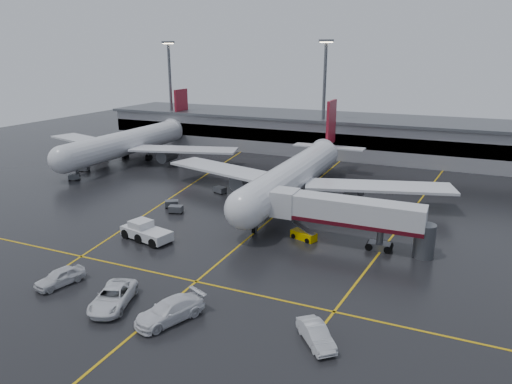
% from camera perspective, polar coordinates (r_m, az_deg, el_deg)
% --- Properties ---
extents(ground, '(220.00, 220.00, 0.00)m').
position_cam_1_polar(ground, '(67.97, 2.23, -2.98)').
color(ground, black).
rests_on(ground, ground).
extents(apron_line_centre, '(0.25, 90.00, 0.02)m').
position_cam_1_polar(apron_line_centre, '(67.96, 2.23, -2.97)').
color(apron_line_centre, gold).
rests_on(apron_line_centre, ground).
extents(apron_line_stop, '(60.00, 0.25, 0.02)m').
position_cam_1_polar(apron_line_stop, '(49.81, -7.31, -10.78)').
color(apron_line_stop, gold).
rests_on(apron_line_stop, ground).
extents(apron_line_left, '(9.99, 69.35, 0.02)m').
position_cam_1_polar(apron_line_left, '(85.11, -7.86, 0.96)').
color(apron_line_left, gold).
rests_on(apron_line_left, ground).
extents(apron_line_right, '(7.57, 69.64, 0.02)m').
position_cam_1_polar(apron_line_right, '(73.45, 18.38, -2.33)').
color(apron_line_right, gold).
rests_on(apron_line_right, ground).
extents(terminal, '(122.00, 19.00, 8.60)m').
position_cam_1_polar(terminal, '(111.58, 11.42, 6.80)').
color(terminal, gray).
rests_on(terminal, ground).
extents(light_mast_left, '(3.00, 1.20, 25.45)m').
position_cam_1_polar(light_mast_left, '(122.73, -10.40, 12.51)').
color(light_mast_left, '#595B60').
rests_on(light_mast_left, ground).
extents(light_mast_mid, '(3.00, 1.20, 25.45)m').
position_cam_1_polar(light_mast_mid, '(105.80, 8.32, 11.98)').
color(light_mast_mid, '#595B60').
rests_on(light_mast_mid, ground).
extents(main_airliner, '(48.80, 45.60, 14.10)m').
position_cam_1_polar(main_airliner, '(75.46, 4.98, 2.31)').
color(main_airliner, silver).
rests_on(main_airliner, ground).
extents(second_airliner, '(48.80, 45.60, 14.10)m').
position_cam_1_polar(second_airliner, '(105.95, -14.88, 6.00)').
color(second_airliner, silver).
rests_on(second_airliner, ground).
extents(jet_bridge, '(19.90, 3.40, 6.05)m').
position_cam_1_polar(jet_bridge, '(57.99, 11.03, -2.69)').
color(jet_bridge, silver).
rests_on(jet_bridge, ground).
extents(pushback_tractor, '(7.38, 4.30, 2.48)m').
position_cam_1_polar(pushback_tractor, '(61.06, -13.32, -4.78)').
color(pushback_tractor, silver).
rests_on(pushback_tractor, ground).
extents(belt_loader, '(3.63, 2.50, 2.12)m').
position_cam_1_polar(belt_loader, '(59.99, 5.84, -5.27)').
color(belt_loader, '#D7AD00').
rests_on(belt_loader, ground).
extents(service_van_a, '(4.87, 7.08, 1.80)m').
position_cam_1_polar(service_van_a, '(46.77, -17.05, -12.14)').
color(service_van_a, white).
rests_on(service_van_a, ground).
extents(service_van_b, '(5.06, 7.06, 1.90)m').
position_cam_1_polar(service_van_b, '(43.32, -10.47, -14.02)').
color(service_van_b, white).
rests_on(service_van_b, ground).
extents(service_van_c, '(4.42, 4.79, 1.60)m').
position_cam_1_polar(service_van_c, '(40.13, 7.32, -16.84)').
color(service_van_c, silver).
rests_on(service_van_c, ground).
extents(service_van_d, '(3.23, 5.44, 1.73)m').
position_cam_1_polar(service_van_d, '(52.44, -22.78, -9.53)').
color(service_van_d, silver).
rests_on(service_van_d, ground).
extents(baggage_cart_a, '(2.28, 1.80, 1.12)m').
position_cam_1_polar(baggage_cart_a, '(70.14, -9.75, -2.05)').
color(baggage_cart_a, '#595B60').
rests_on(baggage_cart_a, ground).
extents(baggage_cart_b, '(2.38, 2.20, 1.12)m').
position_cam_1_polar(baggage_cart_b, '(72.73, -10.24, -1.39)').
color(baggage_cart_b, '#595B60').
rests_on(baggage_cart_b, ground).
extents(baggage_cart_c, '(2.33, 1.91, 1.12)m').
position_cam_1_polar(baggage_cart_c, '(78.95, -4.40, 0.28)').
color(baggage_cart_c, '#595B60').
rests_on(baggage_cart_c, ground).
extents(baggage_cart_d, '(2.26, 1.75, 1.12)m').
position_cam_1_polar(baggage_cart_d, '(99.58, -20.26, 2.74)').
color(baggage_cart_d, '#595B60').
rests_on(baggage_cart_d, ground).
extents(baggage_cart_e, '(2.35, 2.32, 1.12)m').
position_cam_1_polar(baggage_cart_e, '(93.35, -21.33, 1.75)').
color(baggage_cart_e, '#595B60').
rests_on(baggage_cart_e, ground).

